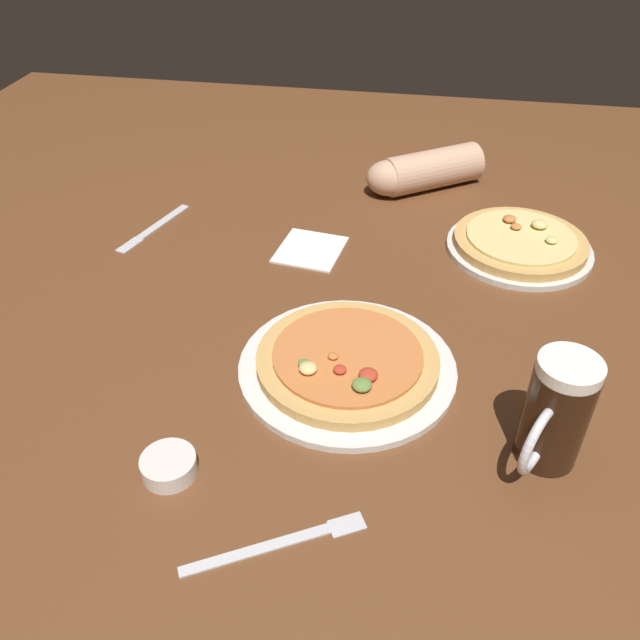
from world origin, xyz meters
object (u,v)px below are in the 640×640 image
Objects in this scene: napkin_folded at (310,249)px; knife_right at (154,227)px; diner_arm at (421,172)px; pizza_plate_far at (520,244)px; ramekin_sauce at (169,466)px; pizza_plate_near at (347,363)px; beer_mug_dark at (555,414)px; fork_left at (281,543)px.

knife_right is at bearing 175.21° from napkin_folded.
napkin_folded is at bearing -122.84° from diner_arm.
pizza_plate_far is at bearing 9.73° from napkin_folded.
ramekin_sauce is (-0.49, -0.65, -0.00)m from pizza_plate_far.
pizza_plate_near is at bearing -38.51° from knife_right.
fork_left is (-0.32, -0.19, -0.08)m from beer_mug_dark.
beer_mug_dark reaches higher than knife_right.
knife_right is 0.61m from diner_arm.
beer_mug_dark is 0.80m from diner_arm.
knife_right is (-0.75, 0.49, -0.08)m from beer_mug_dark.
pizza_plate_near reaches higher than fork_left.
pizza_plate_far is at bearing 52.98° from ramekin_sauce.
pizza_plate_far is 1.33× the size of knife_right.
pizza_plate_far is at bearing 66.24° from fork_left.
ramekin_sauce reaches higher than fork_left.
pizza_plate_near is 2.04× the size of beer_mug_dark.
pizza_plate_near is at bearing 49.71° from ramekin_sauce.
napkin_folded is 0.66m from fork_left.
fork_left is at bearing -113.76° from pizza_plate_far.
napkin_folded is at bearing -170.27° from pizza_plate_far.
napkin_folded is 0.34m from knife_right.
knife_right is at bearing 141.49° from pizza_plate_near.
pizza_plate_far is 1.71× the size of beer_mug_dark.
knife_right is (-0.26, 0.61, -0.01)m from ramekin_sauce.
napkin_folded reaches higher than fork_left.
pizza_plate_near is at bearing 83.90° from fork_left.
pizza_plate_near is 0.59m from knife_right.
pizza_plate_far is at bearing 3.18° from knife_right.
fork_left is (0.09, -0.66, -0.00)m from napkin_folded.
diner_arm is (0.08, 0.65, 0.03)m from pizza_plate_near.
beer_mug_dark is at bearing -48.74° from napkin_folded.
pizza_plate_far is at bearing -48.62° from diner_arm.
diner_arm is at bearing 83.26° from pizza_plate_near.
pizza_plate_near reaches higher than ramekin_sauce.
pizza_plate_near is at bearing -96.74° from diner_arm.
pizza_plate_far is at bearing 89.79° from beer_mug_dark.
pizza_plate_near is 1.19× the size of pizza_plate_far.
pizza_plate_far reaches higher than knife_right.
beer_mug_dark reaches higher than ramekin_sauce.
diner_arm is (-0.21, 0.77, -0.04)m from beer_mug_dark.
pizza_plate_far is 0.75m from knife_right.
fork_left is at bearing -82.35° from napkin_folded.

